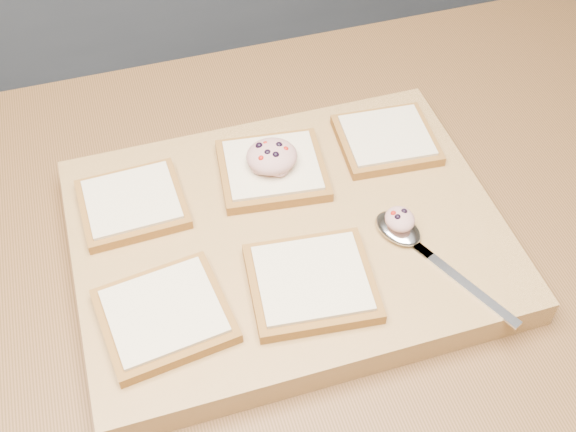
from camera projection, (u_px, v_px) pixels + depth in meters
name	position (u px, v px, depth m)	size (l,w,h in m)	color
island_counter	(376.00, 393.00, 1.22)	(2.00, 0.80, 0.90)	slate
cutting_board	(288.00, 238.00, 0.84)	(0.48, 0.37, 0.04)	tan
bread_far_left	(132.00, 203.00, 0.83)	(0.12, 0.11, 0.02)	#9E6428
bread_far_center	(272.00, 169.00, 0.87)	(0.14, 0.13, 0.02)	#9E6428
bread_far_right	(386.00, 139.00, 0.90)	(0.13, 0.12, 0.02)	#9E6428
bread_near_left	(164.00, 315.00, 0.74)	(0.14, 0.13, 0.02)	#9E6428
bread_near_center	(312.00, 282.00, 0.76)	(0.14, 0.13, 0.02)	#9E6428
tuna_salad_dollop	(272.00, 156.00, 0.85)	(0.06, 0.06, 0.03)	tan
spoon	(408.00, 236.00, 0.81)	(0.11, 0.19, 0.01)	silver
spoon_salad	(400.00, 219.00, 0.80)	(0.03, 0.04, 0.02)	tan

